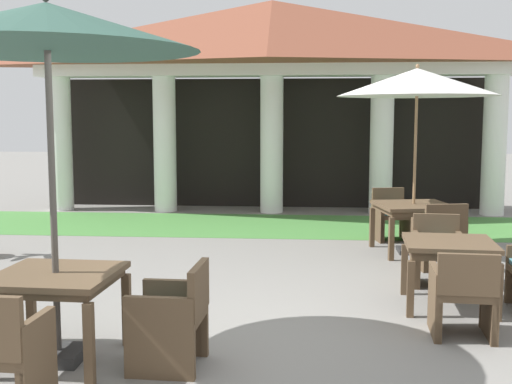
{
  "coord_description": "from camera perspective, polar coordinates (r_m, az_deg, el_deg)",
  "views": [
    {
      "loc": [
        0.77,
        -5.54,
        2.01
      ],
      "look_at": [
        0.16,
        1.96,
        1.13
      ],
      "focal_mm": 45.53,
      "sensor_mm": 36.0,
      "label": 1
    }
  ],
  "objects": [
    {
      "name": "patio_chair_mid_right_south",
      "position": [
        8.91,
        15.82,
        -3.91
      ],
      "size": [
        0.67,
        0.63,
        0.89
      ],
      "rotation": [
        0.0,
        0.0,
        0.18
      ],
      "color": "brown",
      "rests_on": "ground"
    },
    {
      "name": "patio_umbrella_mid_right",
      "position": [
        9.73,
        13.97,
        9.25
      ],
      "size": [
        2.31,
        2.31,
        2.76
      ],
      "color": "#2D2D2D",
      "rests_on": "ground"
    },
    {
      "name": "ground_plane",
      "position": [
        5.95,
        -3.13,
        -13.1
      ],
      "size": [
        60.0,
        60.0,
        0.0
      ],
      "primitive_type": "plane",
      "color": "gray"
    },
    {
      "name": "patio_table_mid_right",
      "position": [
        9.82,
        13.67,
        -1.55
      ],
      "size": [
        1.2,
        1.2,
        0.73
      ],
      "rotation": [
        0.0,
        0.0,
        0.18
      ],
      "color": "brown",
      "rests_on": "ground"
    },
    {
      "name": "patio_chair_mid_left_east",
      "position": [
        5.34,
        -7.38,
        -10.92
      ],
      "size": [
        0.58,
        0.6,
        0.84
      ],
      "rotation": [
        0.0,
        0.0,
        1.53
      ],
      "color": "brown",
      "rests_on": "ground"
    },
    {
      "name": "patio_chair_near_foreground_south",
      "position": [
        6.28,
        17.73,
        -8.58
      ],
      "size": [
        0.59,
        0.62,
        0.82
      ],
      "rotation": [
        0.0,
        0.0,
        -0.07
      ],
      "color": "brown",
      "rests_on": "ground"
    },
    {
      "name": "patio_chair_near_foreground_north",
      "position": [
        8.09,
        15.65,
        -5.14
      ],
      "size": [
        0.61,
        0.57,
        0.83
      ],
      "rotation": [
        0.0,
        0.0,
        -3.21
      ],
      "color": "brown",
      "rests_on": "ground"
    },
    {
      "name": "patio_chair_mid_right_north",
      "position": [
        10.8,
        11.84,
        -2.06
      ],
      "size": [
        0.65,
        0.67,
        0.83
      ],
      "rotation": [
        0.0,
        0.0,
        -2.96
      ],
      "color": "brown",
      "rests_on": "ground"
    },
    {
      "name": "patio_table_near_foreground",
      "position": [
        7.14,
        16.61,
        -4.92
      ],
      "size": [
        0.98,
        0.98,
        0.71
      ],
      "rotation": [
        0.0,
        0.0,
        -0.07
      ],
      "color": "brown",
      "rests_on": "ground"
    },
    {
      "name": "background_pavilion",
      "position": [
        13.67,
        1.43,
        11.93
      ],
      "size": [
        10.24,
        2.46,
        4.35
      ],
      "color": "white",
      "rests_on": "ground"
    },
    {
      "name": "patio_table_mid_left",
      "position": [
        5.58,
        -17.16,
        -7.73
      ],
      "size": [
        0.99,
        0.99,
        0.75
      ],
      "rotation": [
        0.0,
        0.0,
        -0.04
      ],
      "color": "brown",
      "rests_on": "ground"
    },
    {
      "name": "patio_umbrella_mid_left",
      "position": [
        5.45,
        -17.92,
        13.42
      ],
      "size": [
        2.4,
        2.4,
        2.95
      ],
      "color": "#2D2D2D",
      "rests_on": "ground"
    },
    {
      "name": "lawn_strip",
      "position": [
        12.01,
        0.91,
        -2.94
      ],
      "size": [
        12.04,
        2.63,
        0.01
      ],
      "primitive_type": "cube",
      "color": "#47843D",
      "rests_on": "ground"
    }
  ]
}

